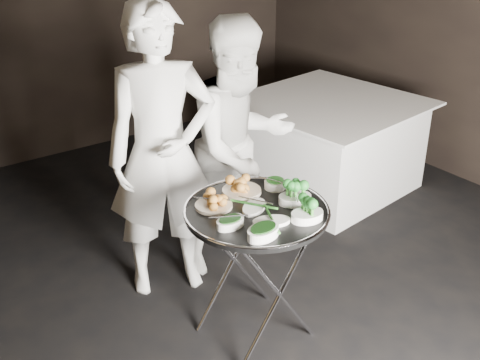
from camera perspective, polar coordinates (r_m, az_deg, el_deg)
wall_back at (r=5.80m, az=-21.17°, el=15.61°), size 6.00×0.05×3.00m
tray_stand at (r=3.42m, az=1.50°, el=-8.33°), size 0.56×0.47×0.82m
serving_tray at (r=3.23m, az=1.58°, el=-2.97°), size 0.79×0.79×0.04m
potato_plate_a at (r=3.23m, az=-2.52°, el=-2.08°), size 0.20×0.20×0.07m
potato_plate_b at (r=3.38m, az=0.16°, el=-0.65°), size 0.22×0.22×0.08m
greens_bowl at (r=3.44m, az=3.35°, el=-0.26°), size 0.12×0.12×0.07m
asparagus_plate_a at (r=3.22m, az=1.35°, el=-2.48°), size 0.22×0.20×0.04m
asparagus_plate_b at (r=3.09m, az=3.00°, el=-3.82°), size 0.23×0.18×0.04m
spinach_bowl_a at (r=3.05m, az=-0.93°, el=-3.94°), size 0.17×0.11×0.07m
spinach_bowl_b at (r=2.96m, az=2.21°, el=-4.81°), size 0.21×0.15×0.08m
broccoli_bowl_a at (r=3.28m, az=5.23°, el=-1.64°), size 0.22×0.19×0.08m
broccoli_bowl_b at (r=3.13m, az=6.39°, el=-3.23°), size 0.20×0.16×0.07m
serving_utensils at (r=3.25m, az=1.09°, el=-1.44°), size 0.58×0.45×0.01m
waiter_left at (r=3.68m, az=-7.40°, el=2.43°), size 0.78×0.64×1.86m
waiter_right at (r=3.95m, az=0.12°, el=3.21°), size 0.83×0.65×1.71m
dining_table at (r=5.24m, az=8.24°, el=3.39°), size 1.37×1.37×0.78m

